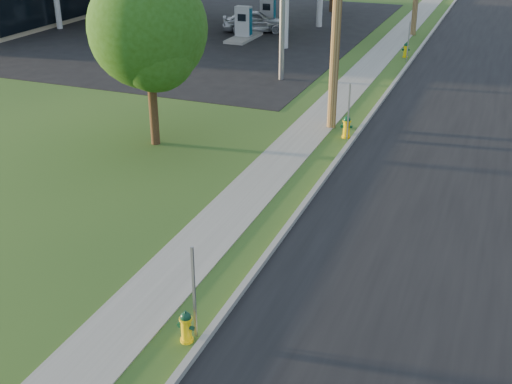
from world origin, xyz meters
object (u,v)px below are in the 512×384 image
at_px(fuel_pump_nw, 111,17).
at_px(hydrant_mid, 347,127).
at_px(fuel_pump_ne, 244,27).
at_px(car_silver, 255,21).
at_px(hydrant_near, 186,327).
at_px(fuel_pump_sw, 144,7).
at_px(fuel_pump_se, 268,16).
at_px(hydrant_far, 406,50).
at_px(tree_verge, 150,34).

xyz_separation_m(fuel_pump_nw, hydrant_mid, (18.68, -13.86, -0.33)).
relative_size(fuel_pump_ne, car_silver, 0.82).
bearing_deg(fuel_pump_ne, hydrant_near, -69.64).
bearing_deg(fuel_pump_sw, hydrant_mid, -43.71).
xyz_separation_m(fuel_pump_se, hydrant_far, (9.55, -4.97, -0.34)).
bearing_deg(hydrant_far, fuel_pump_se, 152.50).
bearing_deg(car_silver, fuel_pump_ne, 162.65).
bearing_deg(hydrant_mid, tree_verge, -152.28).
relative_size(fuel_pump_se, car_silver, 0.82).
bearing_deg(car_silver, fuel_pump_se, -30.03).
bearing_deg(hydrant_mid, fuel_pump_ne, 124.94).
height_order(tree_verge, hydrant_near, tree_verge).
bearing_deg(hydrant_near, fuel_pump_se, 107.83).
bearing_deg(hydrant_far, tree_verge, -109.64).
distance_m(fuel_pump_ne, fuel_pump_se, 4.00).
xyz_separation_m(fuel_pump_nw, fuel_pump_ne, (9.00, 0.00, 0.00)).
bearing_deg(hydrant_mid, fuel_pump_nw, 143.43).
height_order(fuel_pump_se, hydrant_near, fuel_pump_se).
xyz_separation_m(fuel_pump_sw, fuel_pump_se, (9.00, 0.00, 0.00)).
bearing_deg(fuel_pump_se, fuel_pump_ne, -90.00).
relative_size(fuel_pump_se, hydrant_far, 4.09).
distance_m(fuel_pump_sw, tree_verge, 24.74).
relative_size(fuel_pump_sw, tree_verge, 0.55).
bearing_deg(tree_verge, fuel_pump_nw, 127.21).
bearing_deg(fuel_pump_se, tree_verge, -79.57).
distance_m(fuel_pump_nw, hydrant_mid, 23.27).
height_order(fuel_pump_ne, fuel_pump_se, same).
xyz_separation_m(fuel_pump_sw, car_silver, (8.78, -1.73, -0.06)).
distance_m(tree_verge, car_silver, 19.87).
relative_size(fuel_pump_se, hydrant_near, 4.60).
distance_m(hydrant_near, hydrant_mid, 12.15).
relative_size(hydrant_far, car_silver, 0.20).
bearing_deg(fuel_pump_ne, hydrant_far, -5.80).
bearing_deg(fuel_pump_sw, car_silver, -11.12).
relative_size(hydrant_near, hydrant_far, 0.89).
bearing_deg(tree_verge, fuel_pump_se, 100.43).
distance_m(fuel_pump_nw, fuel_pump_se, 9.85).
height_order(fuel_pump_nw, hydrant_far, fuel_pump_nw).
relative_size(hydrant_near, hydrant_mid, 0.86).
xyz_separation_m(fuel_pump_nw, fuel_pump_sw, (0.00, 4.00, 0.00)).
height_order(fuel_pump_sw, hydrant_mid, fuel_pump_sw).
bearing_deg(hydrant_near, fuel_pump_nw, 125.65).
height_order(fuel_pump_nw, fuel_pump_ne, same).
bearing_deg(fuel_pump_sw, fuel_pump_se, 0.00).
bearing_deg(fuel_pump_se, hydrant_near, -72.17).
bearing_deg(fuel_pump_nw, hydrant_near, -54.35).
distance_m(tree_verge, hydrant_near, 11.30).
bearing_deg(fuel_pump_se, hydrant_mid, -61.54).
xyz_separation_m(fuel_pump_nw, hydrant_near, (18.65, -26.01, -0.38)).
distance_m(fuel_pump_ne, hydrant_far, 9.60).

